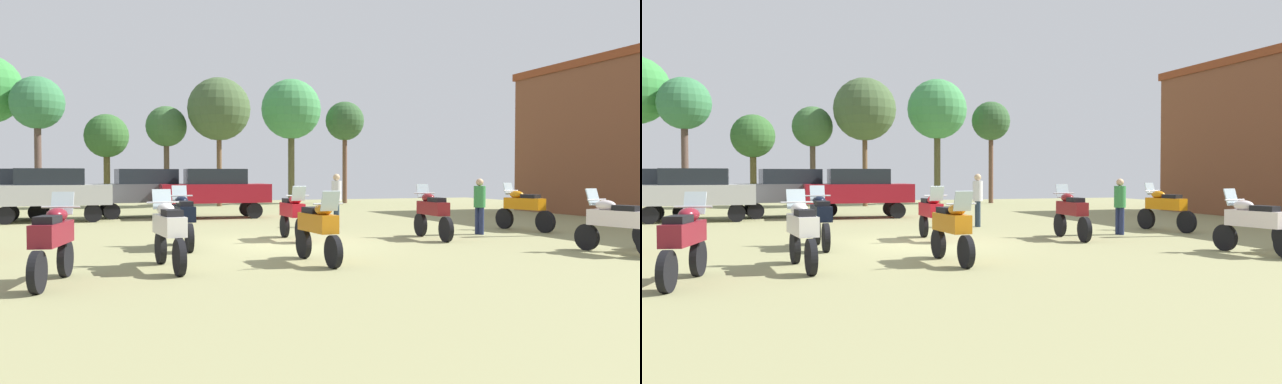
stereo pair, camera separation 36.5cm
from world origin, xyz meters
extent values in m
cube|color=#8D8B5C|center=(0.00, 0.00, 0.01)|extent=(44.00, 52.00, 0.02)
cylinder|color=black|center=(4.33, 0.59, 0.35)|extent=(0.16, 0.67, 0.67)
cylinder|color=black|center=(4.23, -0.99, 0.35)|extent=(0.16, 0.67, 0.67)
cube|color=maroon|center=(4.28, -0.20, 0.87)|extent=(0.44, 1.37, 0.36)
ellipsoid|color=maroon|center=(4.30, 0.10, 1.15)|extent=(0.35, 0.50, 0.24)
cube|color=black|center=(4.26, -0.44, 1.11)|extent=(0.33, 0.58, 0.12)
cube|color=silver|center=(4.32, 0.44, 1.33)|extent=(0.37, 0.17, 0.39)
cylinder|color=#B7B7BC|center=(4.31, 0.33, 1.27)|extent=(0.62, 0.08, 0.04)
cylinder|color=black|center=(-0.12, -4.23, 0.33)|extent=(0.17, 0.64, 0.63)
cylinder|color=black|center=(-0.24, -2.73, 0.33)|extent=(0.17, 0.64, 0.63)
cube|color=#BE6E10|center=(-0.18, -3.48, 0.83)|extent=(0.46, 1.31, 0.36)
ellipsoid|color=#BE6E10|center=(-0.16, -3.77, 1.11)|extent=(0.36, 0.50, 0.24)
cube|color=black|center=(-0.20, -3.26, 1.07)|extent=(0.34, 0.58, 0.12)
cube|color=silver|center=(-0.13, -4.09, 1.29)|extent=(0.37, 0.18, 0.39)
cylinder|color=#B7B7BC|center=(-0.14, -3.99, 1.23)|extent=(0.62, 0.08, 0.04)
cylinder|color=black|center=(0.56, 0.08, 0.34)|extent=(0.12, 0.64, 0.64)
cylinder|color=black|center=(0.56, 1.59, 0.34)|extent=(0.12, 0.64, 0.64)
cube|color=#AF111D|center=(0.56, 0.83, 0.84)|extent=(0.36, 1.28, 0.36)
ellipsoid|color=#AF111D|center=(0.56, 0.54, 1.12)|extent=(0.32, 0.48, 0.24)
cube|color=black|center=(0.56, 1.06, 1.08)|extent=(0.30, 0.56, 0.12)
cube|color=silver|center=(0.56, 0.22, 1.30)|extent=(0.36, 0.15, 0.39)
cylinder|color=#B7B7BC|center=(0.56, 0.32, 1.24)|extent=(0.62, 0.04, 0.04)
cylinder|color=black|center=(-3.17, -2.57, 0.35)|extent=(0.20, 0.66, 0.65)
cylinder|color=black|center=(-2.97, -4.18, 0.35)|extent=(0.20, 0.66, 0.65)
cube|color=silver|center=(-3.07, -3.38, 0.85)|extent=(0.52, 1.42, 0.36)
ellipsoid|color=silver|center=(-3.11, -3.07, 1.13)|extent=(0.37, 0.51, 0.24)
cube|color=black|center=(-3.04, -3.62, 1.09)|extent=(0.36, 0.59, 0.12)
cube|color=silver|center=(-3.15, -2.72, 1.31)|extent=(0.38, 0.19, 0.39)
cylinder|color=#B7B7BC|center=(-3.14, -2.83, 1.25)|extent=(0.62, 0.11, 0.04)
cylinder|color=black|center=(6.44, -3.58, 0.33)|extent=(0.22, 0.63, 0.62)
cube|color=silver|center=(6.57, -4.36, 0.82)|extent=(0.57, 1.38, 0.36)
ellipsoid|color=silver|center=(6.52, -4.06, 1.10)|extent=(0.39, 0.52, 0.24)
cube|color=black|center=(6.60, -4.59, 1.06)|extent=(0.38, 0.60, 0.12)
cube|color=silver|center=(6.47, -3.73, 1.28)|extent=(0.38, 0.21, 0.39)
cylinder|color=#B7B7BC|center=(6.48, -3.83, 1.22)|extent=(0.62, 0.13, 0.04)
cylinder|color=black|center=(8.08, 1.85, 0.36)|extent=(0.25, 0.68, 0.67)
cylinder|color=black|center=(8.40, 0.25, 0.36)|extent=(0.25, 0.68, 0.67)
cube|color=orange|center=(8.24, 1.05, 0.87)|extent=(0.62, 1.42, 0.36)
ellipsoid|color=orange|center=(8.18, 1.35, 1.15)|extent=(0.41, 0.53, 0.24)
cube|color=black|center=(8.29, 0.81, 1.11)|extent=(0.40, 0.61, 0.12)
cube|color=silver|center=(8.11, 1.69, 1.33)|extent=(0.38, 0.22, 0.39)
cylinder|color=#B7B7BC|center=(8.13, 1.59, 1.27)|extent=(0.62, 0.16, 0.04)
cylinder|color=black|center=(-4.85, -3.63, 0.34)|extent=(0.24, 0.66, 0.64)
cylinder|color=black|center=(-5.14, -5.13, 0.34)|extent=(0.24, 0.66, 0.64)
cube|color=maroon|center=(-5.00, -4.38, 0.84)|extent=(0.60, 1.34, 0.36)
ellipsoid|color=maroon|center=(-4.94, -4.09, 1.12)|extent=(0.41, 0.53, 0.24)
cube|color=black|center=(-5.04, -4.60, 1.08)|extent=(0.40, 0.61, 0.12)
cube|color=silver|center=(-4.88, -3.78, 1.30)|extent=(0.38, 0.22, 0.39)
cylinder|color=#B7B7BC|center=(-4.90, -3.87, 1.24)|extent=(0.62, 0.15, 0.04)
cylinder|color=black|center=(-2.47, 0.67, 0.35)|extent=(0.15, 0.67, 0.67)
cylinder|color=black|center=(-2.41, -0.97, 0.35)|extent=(0.15, 0.67, 0.67)
cube|color=black|center=(-2.44, -0.15, 0.87)|extent=(0.42, 1.41, 0.36)
ellipsoid|color=black|center=(-2.45, 0.17, 1.15)|extent=(0.34, 0.49, 0.24)
cube|color=black|center=(-2.43, -0.39, 1.11)|extent=(0.32, 0.57, 0.12)
cube|color=silver|center=(-2.47, 0.51, 1.33)|extent=(0.37, 0.17, 0.39)
cylinder|color=#B7B7BC|center=(-2.46, 0.41, 1.27)|extent=(0.62, 0.06, 0.04)
cylinder|color=black|center=(-4.04, 10.46, 0.34)|extent=(0.66, 0.29, 0.64)
cylinder|color=black|center=(-4.20, 11.89, 0.34)|extent=(0.66, 0.29, 0.64)
cylinder|color=black|center=(-1.13, 10.79, 0.34)|extent=(0.66, 0.29, 0.64)
cylinder|color=black|center=(-1.29, 12.22, 0.34)|extent=(0.66, 0.29, 0.64)
cube|color=#494A4E|center=(-2.66, 11.34, 1.03)|extent=(4.47, 2.27, 0.75)
cube|color=black|center=(-2.66, 11.34, 1.71)|extent=(2.53, 1.84, 0.61)
cylinder|color=black|center=(-1.52, 9.10, 0.34)|extent=(0.64, 0.22, 0.64)
cylinder|color=black|center=(-1.51, 10.54, 0.34)|extent=(0.64, 0.22, 0.64)
cylinder|color=black|center=(1.41, 9.08, 0.34)|extent=(0.64, 0.22, 0.64)
cylinder|color=black|center=(1.41, 10.52, 0.34)|extent=(0.64, 0.22, 0.64)
cube|color=maroon|center=(-0.05, 9.81, 1.03)|extent=(4.31, 1.82, 0.75)
cube|color=black|center=(-0.05, 9.81, 1.71)|extent=(2.37, 1.59, 0.61)
cylinder|color=black|center=(-6.77, 10.82, 0.34)|extent=(0.64, 0.22, 0.64)
cylinder|color=black|center=(-6.77, 12.26, 0.34)|extent=(0.64, 0.22, 0.64)
cube|color=#4F5151|center=(-8.23, 11.54, 1.03)|extent=(4.30, 1.81, 0.75)
cube|color=black|center=(-8.23, 11.54, 1.71)|extent=(2.37, 1.59, 0.61)
cylinder|color=black|center=(-7.62, 9.04, 0.34)|extent=(0.65, 0.24, 0.64)
cylinder|color=black|center=(-7.66, 10.48, 0.34)|extent=(0.65, 0.24, 0.64)
cylinder|color=black|center=(-4.70, 9.12, 0.34)|extent=(0.65, 0.24, 0.64)
cylinder|color=black|center=(-4.74, 10.56, 0.34)|extent=(0.65, 0.24, 0.64)
cube|color=#AEAFB0|center=(-6.18, 9.80, 1.03)|extent=(4.35, 1.92, 0.75)
cube|color=black|center=(-6.18, 9.80, 1.71)|extent=(2.41, 1.65, 0.61)
cylinder|color=#20294F|center=(6.22, 0.58, 0.42)|extent=(0.14, 0.14, 0.80)
cylinder|color=#20294F|center=(6.25, 0.41, 0.42)|extent=(0.14, 0.14, 0.80)
cylinder|color=#318040|center=(6.24, 0.50, 1.14)|extent=(0.40, 0.40, 0.63)
sphere|color=tan|center=(6.24, 0.50, 1.56)|extent=(0.22, 0.22, 0.22)
cylinder|color=#223240|center=(3.16, 4.29, 0.46)|extent=(0.14, 0.14, 0.87)
cylinder|color=#223240|center=(3.17, 4.46, 0.46)|extent=(0.14, 0.14, 0.87)
cylinder|color=silver|center=(3.17, 4.37, 1.24)|extent=(0.35, 0.35, 0.69)
sphere|color=tan|center=(3.17, 4.37, 1.70)|extent=(0.24, 0.24, 0.24)
cylinder|color=brown|center=(9.72, 20.38, 2.30)|extent=(0.29, 0.29, 4.55)
sphere|color=#30552C|center=(9.72, 20.38, 5.11)|extent=(2.40, 2.40, 2.40)
cylinder|color=brown|center=(1.70, 19.08, 2.34)|extent=(0.28, 0.28, 4.63)
sphere|color=#3F5831|center=(1.70, 19.08, 5.44)|extent=(3.50, 3.50, 3.50)
cylinder|color=brown|center=(-1.06, 20.33, 2.00)|extent=(0.31, 0.31, 3.97)
sphere|color=#375E30|center=(-1.06, 20.33, 4.50)|extent=(2.28, 2.28, 2.28)
cylinder|color=#4D4A2B|center=(6.26, 20.35, 2.47)|extent=(0.39, 0.39, 4.90)
sphere|color=#3F884A|center=(6.26, 20.35, 5.72)|extent=(3.59, 3.59, 3.59)
cylinder|color=brown|center=(-7.50, 18.74, 2.42)|extent=(0.34, 0.34, 4.79)
sphere|color=#357444|center=(-7.50, 18.74, 5.41)|extent=(2.64, 2.64, 2.64)
cylinder|color=#4E4624|center=(-4.23, 19.59, 1.68)|extent=(0.33, 0.33, 3.32)
sphere|color=#305D2A|center=(-4.23, 19.59, 3.86)|extent=(2.32, 2.32, 2.32)
camera|label=1|loc=(-4.12, -15.04, 1.79)|focal=34.36mm
camera|label=2|loc=(-3.77, -15.15, 1.79)|focal=34.36mm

